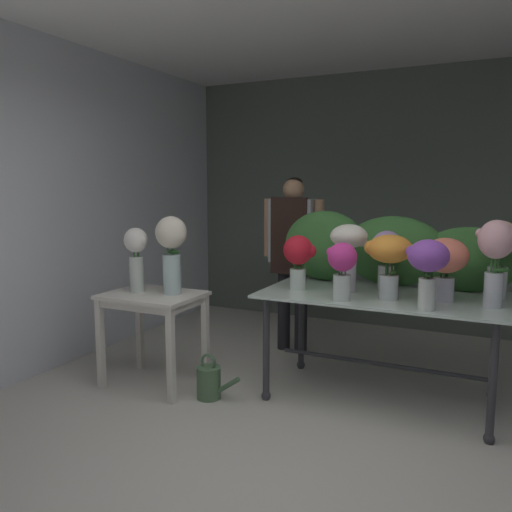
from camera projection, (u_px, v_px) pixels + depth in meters
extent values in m
plane|color=beige|center=(353.00, 383.00, 4.13)|extent=(8.27, 8.27, 0.00)
cube|color=slate|center=(401.00, 201.00, 5.62)|extent=(5.00, 0.12, 2.81)
cube|color=silver|center=(106.00, 203.00, 5.01)|extent=(0.12, 3.88, 2.81)
cube|color=silver|center=(363.00, 7.00, 3.74)|extent=(5.12, 3.88, 0.12)
cube|color=silver|center=(382.00, 295.00, 3.70)|extent=(1.71, 0.93, 0.02)
cylinder|color=#38383D|center=(266.00, 349.00, 3.75)|extent=(0.05, 0.05, 0.78)
sphere|color=#38383D|center=(266.00, 396.00, 3.80)|extent=(0.07, 0.07, 0.07)
cylinder|color=#38383D|center=(493.00, 383.00, 3.11)|extent=(0.05, 0.05, 0.78)
sphere|color=#38383D|center=(489.00, 439.00, 3.16)|extent=(0.07, 0.07, 0.07)
cylinder|color=#38383D|center=(301.00, 325.00, 4.41)|extent=(0.05, 0.05, 0.78)
sphere|color=#38383D|center=(301.00, 365.00, 4.46)|extent=(0.07, 0.07, 0.07)
cylinder|color=#38383D|center=(494.00, 348.00, 3.76)|extent=(0.05, 0.05, 0.78)
sphere|color=#38383D|center=(491.00, 395.00, 3.81)|extent=(0.07, 0.07, 0.07)
cylinder|color=#38383D|center=(380.00, 364.00, 3.77)|extent=(1.51, 0.03, 0.03)
cube|color=silver|center=(153.00, 295.00, 4.00)|extent=(0.74, 0.56, 0.03)
cube|color=silver|center=(153.00, 301.00, 4.01)|extent=(0.68, 0.50, 0.06)
cube|color=silver|center=(100.00, 344.00, 3.98)|extent=(0.05, 0.05, 0.71)
cube|color=silver|center=(171.00, 356.00, 3.70)|extent=(0.05, 0.05, 0.71)
cube|color=silver|center=(140.00, 328.00, 4.41)|extent=(0.05, 0.05, 0.71)
cube|color=silver|center=(205.00, 338.00, 4.13)|extent=(0.05, 0.05, 0.71)
cylinder|color=#232328|center=(284.00, 305.00, 4.94)|extent=(0.12, 0.12, 0.86)
cylinder|color=#232328|center=(301.00, 307.00, 4.87)|extent=(0.12, 0.12, 0.86)
cube|color=#B2BCC6|center=(293.00, 231.00, 4.81)|extent=(0.41, 0.22, 0.59)
cube|color=black|center=(289.00, 236.00, 4.71)|extent=(0.35, 0.02, 0.71)
cylinder|color=tan|center=(269.00, 228.00, 4.91)|extent=(0.09, 0.09, 0.55)
cylinder|color=tan|center=(319.00, 230.00, 4.70)|extent=(0.09, 0.09, 0.55)
sphere|color=tan|center=(294.00, 189.00, 4.75)|extent=(0.20, 0.20, 0.20)
ellipsoid|color=black|center=(294.00, 182.00, 4.76)|extent=(0.15, 0.15, 0.09)
ellipsoid|color=#387033|center=(325.00, 246.00, 4.21)|extent=(0.69, 0.31, 0.57)
ellipsoid|color=#387033|center=(393.00, 251.00, 3.97)|extent=(0.80, 0.30, 0.54)
ellipsoid|color=#387033|center=(469.00, 260.00, 3.74)|extent=(0.72, 0.21, 0.48)
cylinder|color=silver|center=(427.00, 294.00, 3.21)|extent=(0.11, 0.11, 0.20)
cylinder|color=#9EBCB2|center=(426.00, 303.00, 3.22)|extent=(0.10, 0.10, 0.09)
cylinder|color=#2D6028|center=(431.00, 287.00, 3.20)|extent=(0.01, 0.01, 0.28)
cylinder|color=#2D6028|center=(428.00, 286.00, 3.22)|extent=(0.01, 0.01, 0.28)
cylinder|color=#2D6028|center=(424.00, 287.00, 3.21)|extent=(0.01, 0.01, 0.28)
cylinder|color=#2D6028|center=(427.00, 288.00, 3.18)|extent=(0.01, 0.01, 0.28)
ellipsoid|color=purple|center=(429.00, 256.00, 3.18)|extent=(0.25, 0.25, 0.20)
sphere|color=purple|center=(411.00, 251.00, 3.25)|extent=(0.07, 0.07, 0.07)
sphere|color=purple|center=(444.00, 255.00, 3.13)|extent=(0.07, 0.07, 0.07)
ellipsoid|color=#2D6028|center=(428.00, 275.00, 3.20)|extent=(0.06, 0.11, 0.03)
cylinder|color=silver|center=(298.00, 279.00, 3.85)|extent=(0.12, 0.12, 0.16)
cylinder|color=#9EBCB2|center=(298.00, 285.00, 3.85)|extent=(0.11, 0.11, 0.07)
cylinder|color=#387033|center=(302.00, 274.00, 3.83)|extent=(0.01, 0.01, 0.23)
cylinder|color=#387033|center=(297.00, 273.00, 3.86)|extent=(0.01, 0.01, 0.23)
cylinder|color=#387033|center=(295.00, 274.00, 3.83)|extent=(0.01, 0.01, 0.23)
ellipsoid|color=red|center=(298.00, 250.00, 3.82)|extent=(0.22, 0.22, 0.22)
sphere|color=red|center=(291.00, 251.00, 3.84)|extent=(0.09, 0.09, 0.09)
sphere|color=red|center=(310.00, 251.00, 3.80)|extent=(0.10, 0.10, 0.10)
ellipsoid|color=#477F3D|center=(300.00, 266.00, 3.86)|extent=(0.07, 0.11, 0.03)
cylinder|color=silver|center=(348.00, 276.00, 3.79)|extent=(0.12, 0.12, 0.22)
cylinder|color=#9EBCB2|center=(348.00, 285.00, 3.79)|extent=(0.11, 0.11, 0.09)
cylinder|color=#28562D|center=(351.00, 267.00, 3.77)|extent=(0.01, 0.01, 0.35)
cylinder|color=#28562D|center=(349.00, 266.00, 3.80)|extent=(0.01, 0.01, 0.35)
cylinder|color=#28562D|center=(345.00, 266.00, 3.80)|extent=(0.01, 0.01, 0.35)
cylinder|color=#28562D|center=(347.00, 267.00, 3.75)|extent=(0.01, 0.01, 0.35)
ellipsoid|color=white|center=(349.00, 236.00, 3.74)|extent=(0.27, 0.27, 0.17)
sphere|color=white|center=(361.00, 240.00, 3.71)|extent=(0.09, 0.09, 0.09)
ellipsoid|color=#28562D|center=(351.00, 260.00, 3.74)|extent=(0.10, 0.05, 0.03)
cylinder|color=silver|center=(444.00, 289.00, 3.46)|extent=(0.13, 0.13, 0.16)
cylinder|color=#9EBCB2|center=(444.00, 296.00, 3.47)|extent=(0.12, 0.12, 0.07)
cylinder|color=#28562D|center=(447.00, 283.00, 3.45)|extent=(0.01, 0.01, 0.23)
cylinder|color=#28562D|center=(445.00, 282.00, 3.48)|extent=(0.01, 0.01, 0.23)
cylinder|color=#28562D|center=(440.00, 282.00, 3.47)|extent=(0.01, 0.01, 0.23)
cylinder|color=#28562D|center=(444.00, 284.00, 3.42)|extent=(0.01, 0.01, 0.23)
ellipsoid|color=#EF7A60|center=(446.00, 255.00, 3.43)|extent=(0.30, 0.30, 0.24)
sphere|color=#EF7A60|center=(425.00, 259.00, 3.49)|extent=(0.08, 0.08, 0.08)
sphere|color=#EF7A60|center=(459.00, 255.00, 3.39)|extent=(0.07, 0.07, 0.07)
cylinder|color=silver|center=(389.00, 287.00, 3.52)|extent=(0.13, 0.13, 0.17)
cylinder|color=#9EBCB2|center=(388.00, 294.00, 3.52)|extent=(0.12, 0.12, 0.07)
cylinder|color=#28562D|center=(392.00, 278.00, 3.50)|extent=(0.01, 0.01, 0.28)
cylinder|color=#28562D|center=(387.00, 277.00, 3.54)|extent=(0.01, 0.01, 0.28)
cylinder|color=#28562D|center=(386.00, 278.00, 3.49)|extent=(0.01, 0.01, 0.28)
ellipsoid|color=orange|center=(390.00, 249.00, 3.48)|extent=(0.30, 0.30, 0.19)
sphere|color=orange|center=(371.00, 248.00, 3.51)|extent=(0.10, 0.10, 0.10)
sphere|color=orange|center=(407.00, 251.00, 3.44)|extent=(0.11, 0.11, 0.11)
ellipsoid|color=#387033|center=(394.00, 272.00, 3.49)|extent=(0.05, 0.10, 0.03)
cylinder|color=silver|center=(497.00, 283.00, 3.52)|extent=(0.13, 0.13, 0.23)
cylinder|color=#9EBCB2|center=(496.00, 292.00, 3.53)|extent=(0.12, 0.12, 0.09)
cylinder|color=#28562D|center=(502.00, 273.00, 3.50)|extent=(0.01, 0.01, 0.35)
cylinder|color=#28562D|center=(496.00, 272.00, 3.53)|extent=(0.01, 0.01, 0.35)
cylinder|color=#28562D|center=(495.00, 273.00, 3.51)|extent=(0.01, 0.01, 0.35)
ellipsoid|color=#F4B78E|center=(500.00, 237.00, 3.48)|extent=(0.25, 0.25, 0.23)
ellipsoid|color=#2D6028|center=(494.00, 264.00, 3.50)|extent=(0.10, 0.10, 0.03)
cylinder|color=silver|center=(386.00, 278.00, 3.83)|extent=(0.12, 0.12, 0.19)
cylinder|color=#9EBCB2|center=(385.00, 285.00, 3.83)|extent=(0.11, 0.11, 0.08)
cylinder|color=#477F3D|center=(389.00, 272.00, 3.80)|extent=(0.01, 0.01, 0.26)
cylinder|color=#477F3D|center=(385.00, 271.00, 3.84)|extent=(0.01, 0.01, 0.26)
cylinder|color=#477F3D|center=(383.00, 272.00, 3.81)|extent=(0.01, 0.01, 0.26)
ellipsoid|color=#B28ED1|center=(387.00, 245.00, 3.79)|extent=(0.22, 0.22, 0.21)
sphere|color=#B28ED1|center=(398.00, 248.00, 3.79)|extent=(0.09, 0.09, 0.09)
ellipsoid|color=#28562D|center=(390.00, 263.00, 3.83)|extent=(0.11, 0.09, 0.03)
cylinder|color=silver|center=(342.00, 288.00, 3.48)|extent=(0.12, 0.12, 0.18)
cylinder|color=#9EBCB2|center=(342.00, 295.00, 3.49)|extent=(0.11, 0.11, 0.07)
cylinder|color=#387033|center=(345.00, 283.00, 3.46)|extent=(0.01, 0.01, 0.23)
cylinder|color=#387033|center=(341.00, 282.00, 3.50)|extent=(0.01, 0.01, 0.23)
cylinder|color=#387033|center=(339.00, 283.00, 3.47)|extent=(0.01, 0.01, 0.23)
ellipsoid|color=#D1338E|center=(342.00, 257.00, 3.45)|extent=(0.20, 0.20, 0.20)
sphere|color=#D1338E|center=(331.00, 252.00, 3.49)|extent=(0.07, 0.07, 0.07)
cylinder|color=silver|center=(493.00, 290.00, 3.28)|extent=(0.12, 0.12, 0.23)
cylinder|color=#9EBCB2|center=(493.00, 300.00, 3.29)|extent=(0.11, 0.11, 0.10)
cylinder|color=#387033|center=(497.00, 279.00, 3.25)|extent=(0.01, 0.01, 0.36)
cylinder|color=#387033|center=(493.00, 278.00, 3.29)|extent=(0.01, 0.01, 0.36)
cylinder|color=#387033|center=(491.00, 278.00, 3.27)|extent=(0.01, 0.01, 0.36)
cylinder|color=#387033|center=(494.00, 279.00, 3.25)|extent=(0.01, 0.01, 0.36)
ellipsoid|color=#EFB2BC|center=(496.00, 239.00, 3.23)|extent=(0.22, 0.22, 0.25)
sphere|color=#EFB2BC|center=(480.00, 233.00, 3.29)|extent=(0.06, 0.06, 0.06)
ellipsoid|color=#2D6028|center=(501.00, 270.00, 3.24)|extent=(0.11, 0.07, 0.03)
cylinder|color=silver|center=(137.00, 274.00, 4.05)|extent=(0.11, 0.11, 0.28)
cylinder|color=#9EBCB2|center=(137.00, 284.00, 4.06)|extent=(0.11, 0.11, 0.12)
cylinder|color=#387033|center=(139.00, 269.00, 4.03)|extent=(0.01, 0.01, 0.34)
cylinder|color=#387033|center=(138.00, 269.00, 4.05)|extent=(0.01, 0.01, 0.34)
cylinder|color=#387033|center=(134.00, 269.00, 4.06)|extent=(0.01, 0.01, 0.34)
cylinder|color=#387033|center=(135.00, 270.00, 4.02)|extent=(0.01, 0.01, 0.34)
ellipsoid|color=white|center=(136.00, 240.00, 4.01)|extent=(0.18, 0.18, 0.19)
sphere|color=white|center=(129.00, 240.00, 4.06)|extent=(0.08, 0.08, 0.08)
sphere|color=white|center=(142.00, 241.00, 3.97)|extent=(0.07, 0.07, 0.07)
cylinder|color=silver|center=(172.00, 274.00, 3.97)|extent=(0.14, 0.14, 0.31)
cylinder|color=#9EBCB2|center=(172.00, 285.00, 3.98)|extent=(0.13, 0.13, 0.13)
cylinder|color=#387033|center=(174.00, 268.00, 3.95)|extent=(0.01, 0.01, 0.40)
cylinder|color=#387033|center=(172.00, 267.00, 3.98)|extent=(0.01, 0.01, 0.40)
cylinder|color=#387033|center=(168.00, 268.00, 3.93)|extent=(0.01, 0.01, 0.40)
ellipsoid|color=silver|center=(171.00, 232.00, 3.92)|extent=(0.24, 0.24, 0.25)
sphere|color=silver|center=(160.00, 234.00, 3.95)|extent=(0.08, 0.08, 0.08)
sphere|color=silver|center=(178.00, 235.00, 3.90)|extent=(0.12, 0.12, 0.12)
ellipsoid|color=#2D6028|center=(174.00, 252.00, 3.94)|extent=(0.11, 0.06, 0.03)
cylinder|color=#4C704C|center=(209.00, 383.00, 3.82)|extent=(0.18, 0.18, 0.24)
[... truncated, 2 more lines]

